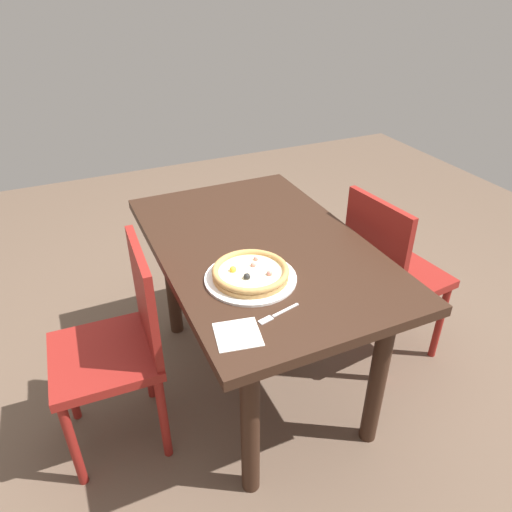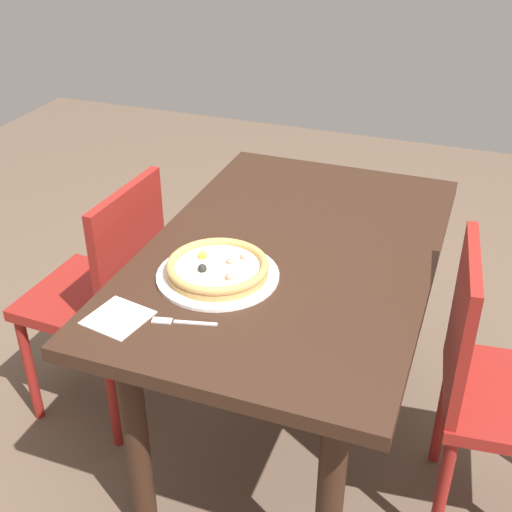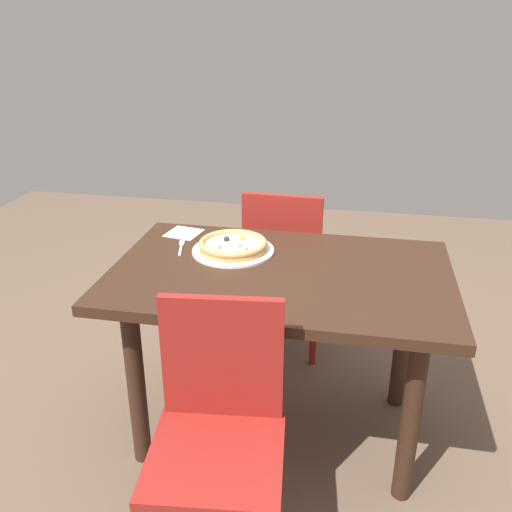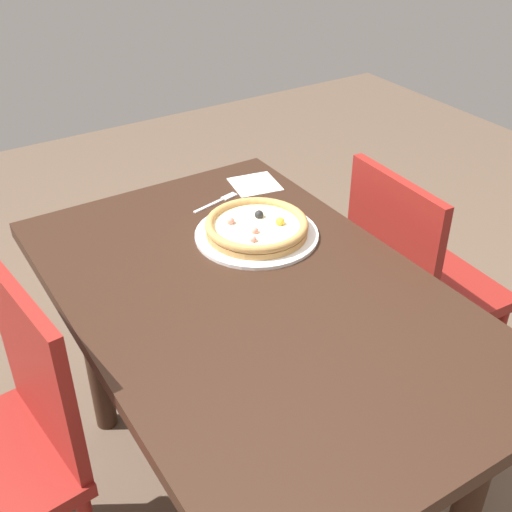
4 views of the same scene
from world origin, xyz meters
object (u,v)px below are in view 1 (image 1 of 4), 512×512
Objects in this scene: plate at (251,278)px; fork at (276,315)px; dining_table at (261,266)px; napkin at (238,334)px; chair_near at (389,272)px; chair_far at (120,344)px; pizza at (251,272)px.

plate is 0.23m from fork.
fork is at bearing 161.21° from dining_table.
dining_table is 9.30× the size of napkin.
chair_near is 6.43× the size of napkin.
plate is at bearing -86.76° from chair_near.
napkin reaches higher than dining_table.
napkin is (-0.42, -0.33, 0.26)m from chair_far.
napkin is at bearing -139.59° from chair_far.
plate reaches higher than fork.
fork reaches higher than dining_table.
plate is at bearing -31.26° from napkin.
chair_near is at bearing -98.29° from dining_table.
plate is 2.42× the size of napkin.
fork is at bearing 177.67° from plate.
pizza is (-0.22, 0.14, 0.14)m from dining_table.
dining_table is 1.45× the size of chair_far.
napkin is (-0.26, 0.16, -0.03)m from pizza.
pizza is 0.31m from napkin.
chair_far reaches higher than dining_table.
plate is (-0.15, -0.49, 0.27)m from chair_far.
chair_near is (-0.09, -0.63, -0.15)m from dining_table.
chair_far reaches higher than plate.
dining_table is 1.45× the size of chair_near.
pizza is at bearing 146.98° from dining_table.
dining_table is at bearing -122.21° from fork.
napkin is at bearing 148.76° from pizza.
chair_far is at bearing 72.42° from plate.
plate is (-0.13, 0.77, 0.27)m from chair_near.
plate is at bearing -105.12° from chair_far.
napkin is (-0.04, 0.15, -0.00)m from fork.
pizza is at bearing -86.76° from chair_near.
pizza is (-0.13, 0.77, 0.29)m from chair_near.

